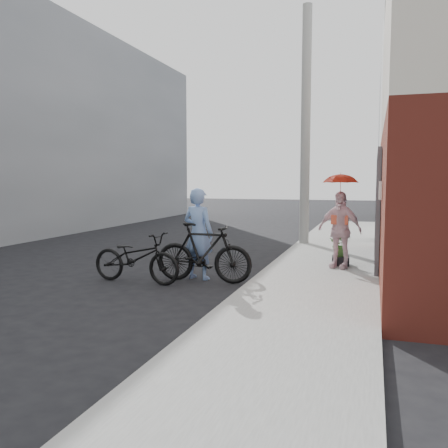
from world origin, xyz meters
The scene contains 11 objects.
ground centered at (0.00, 0.00, 0.00)m, with size 80.00×80.00×0.00m, color black.
sidewalk centered at (2.10, 2.00, 0.06)m, with size 2.20×24.00×0.12m, color gray.
curb centered at (0.94, 2.00, 0.06)m, with size 0.12×24.00×0.12m, color #9E9E99.
utility_pole centered at (1.10, 6.00, 3.50)m, with size 0.28×0.28×7.00m, color #9E9E99.
officer centered at (-0.27, 0.73, 0.92)m, with size 0.67×0.44×1.83m, color #789BD5.
bike_left centered at (-1.30, 0.02, 0.49)m, with size 0.66×1.88×0.99m, color black.
bike_right centered at (-0.07, 0.47, 0.58)m, with size 0.55×1.94×1.16m, color black.
kimono_woman centered at (2.39, 2.17, 0.94)m, with size 0.96×0.40×1.63m, color silver.
parasol centered at (2.39, 2.17, 2.07)m, with size 0.73×0.73×0.64m, color red.
planter centered at (2.40, 2.50, 0.22)m, with size 0.37×0.37×0.19m, color black.
potted_plant centered at (2.40, 2.50, 0.58)m, with size 0.48×0.42×0.54m, color #43752E.
Camera 1 is at (3.07, -8.11, 1.99)m, focal length 38.00 mm.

